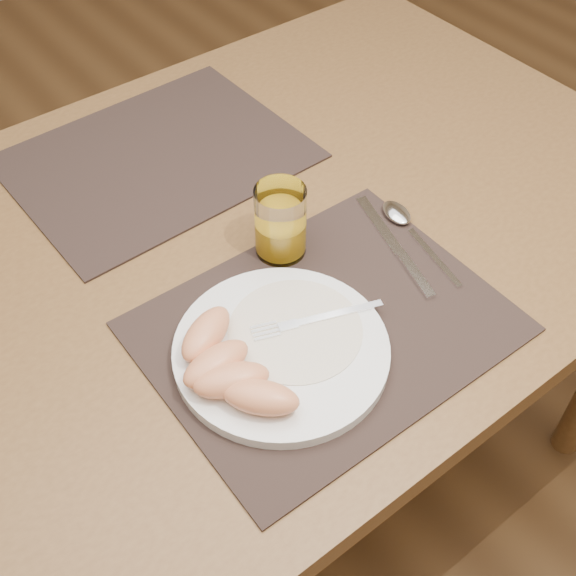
# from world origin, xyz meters

# --- Properties ---
(ground) EXTENTS (5.00, 5.00, 0.00)m
(ground) POSITION_xyz_m (0.00, 0.00, 0.00)
(ground) COLOR brown
(ground) RESTS_ON ground
(table) EXTENTS (1.40, 0.90, 0.75)m
(table) POSITION_xyz_m (0.00, 0.00, 0.67)
(table) COLOR brown
(table) RESTS_ON ground
(placemat_near) EXTENTS (0.45, 0.36, 0.00)m
(placemat_near) POSITION_xyz_m (-0.01, -0.22, 0.75)
(placemat_near) COLOR #2E211D
(placemat_near) RESTS_ON table
(placemat_far) EXTENTS (0.46, 0.36, 0.00)m
(placemat_far) POSITION_xyz_m (-0.00, 0.22, 0.75)
(placemat_far) COLOR #2E211D
(placemat_far) RESTS_ON table
(plate) EXTENTS (0.27, 0.27, 0.02)m
(plate) POSITION_xyz_m (-0.08, -0.22, 0.76)
(plate) COLOR white
(plate) RESTS_ON placemat_near
(plate_dressing) EXTENTS (0.17, 0.17, 0.00)m
(plate_dressing) POSITION_xyz_m (-0.05, -0.21, 0.77)
(plate_dressing) COLOR white
(plate_dressing) RESTS_ON plate
(fork) EXTENTS (0.17, 0.08, 0.00)m
(fork) POSITION_xyz_m (-0.04, -0.21, 0.77)
(fork) COLOR silver
(fork) RESTS_ON plate
(knife) EXTENTS (0.08, 0.22, 0.01)m
(knife) POSITION_xyz_m (0.15, -0.18, 0.76)
(knife) COLOR silver
(knife) RESTS_ON placemat_near
(spoon) EXTENTS (0.06, 0.19, 0.01)m
(spoon) POSITION_xyz_m (0.20, -0.14, 0.76)
(spoon) COLOR silver
(spoon) RESTS_ON placemat_near
(juice_glass) EXTENTS (0.07, 0.07, 0.11)m
(juice_glass) POSITION_xyz_m (0.03, -0.07, 0.80)
(juice_glass) COLOR white
(juice_glass) RESTS_ON placemat_near
(grapefruit_wedges) EXTENTS (0.12, 0.20, 0.04)m
(grapefruit_wedges) POSITION_xyz_m (-0.16, -0.22, 0.79)
(grapefruit_wedges) COLOR #E38F5C
(grapefruit_wedges) RESTS_ON plate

